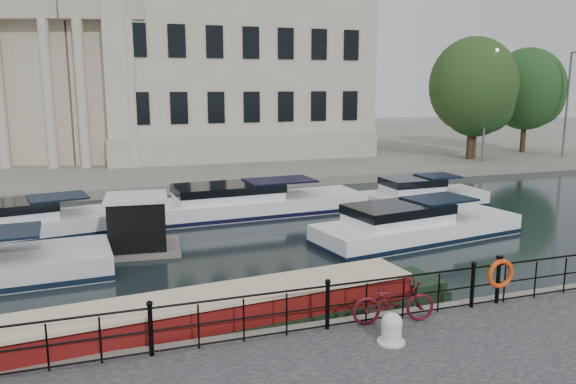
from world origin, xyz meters
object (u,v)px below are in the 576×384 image
(bicycle, at_px, (393,301))
(life_ring_post, at_px, (500,274))
(mooring_bollard, at_px, (392,329))
(harbour_hut, at_px, (137,226))
(narrowboat, at_px, (217,326))

(bicycle, height_order, life_ring_post, life_ring_post)
(mooring_bollard, height_order, harbour_hut, harbour_hut)
(bicycle, bearing_deg, mooring_bollard, 157.65)
(mooring_bollard, distance_m, harbour_hut, 11.80)
(mooring_bollard, relative_size, narrowboat, 0.05)
(narrowboat, xyz_separation_m, harbour_hut, (-1.23, 8.33, 0.59))
(bicycle, bearing_deg, narrowboat, 76.76)
(life_ring_post, height_order, harbour_hut, harbour_hut)
(mooring_bollard, distance_m, life_ring_post, 3.93)
(mooring_bollard, relative_size, harbour_hut, 0.21)
(bicycle, xyz_separation_m, harbour_hut, (-5.17, 9.93, -0.13))
(mooring_bollard, xyz_separation_m, harbour_hut, (-4.60, 10.87, 0.07))
(mooring_bollard, relative_size, life_ring_post, 0.55)
(bicycle, height_order, narrowboat, bicycle)
(mooring_bollard, bearing_deg, bicycle, 58.85)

